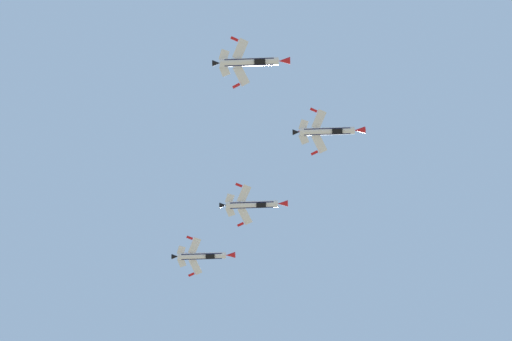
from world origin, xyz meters
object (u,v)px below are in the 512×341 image
fighter_jet_lead (328,131)px  fighter_jet_right_wing (251,62)px  fighter_jet_left_outer (203,256)px  fighter_jet_left_wing (253,204)px

fighter_jet_lead → fighter_jet_right_wing: size_ratio=1.00×
fighter_jet_lead → fighter_jet_left_outer: 45.75m
fighter_jet_lead → fighter_jet_left_outer: bearing=-138.3°
fighter_jet_left_outer → fighter_jet_right_wing: bearing=15.3°
fighter_jet_left_wing → fighter_jet_right_wing: 34.73m
fighter_jet_left_wing → fighter_jet_right_wing: fighter_jet_right_wing is taller
fighter_jet_lead → fighter_jet_right_wing: fighter_jet_right_wing is taller
fighter_jet_left_outer → fighter_jet_left_wing: bearing=38.3°
fighter_jet_lead → fighter_jet_left_wing: 24.68m
fighter_jet_left_wing → fighter_jet_left_outer: size_ratio=1.00×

